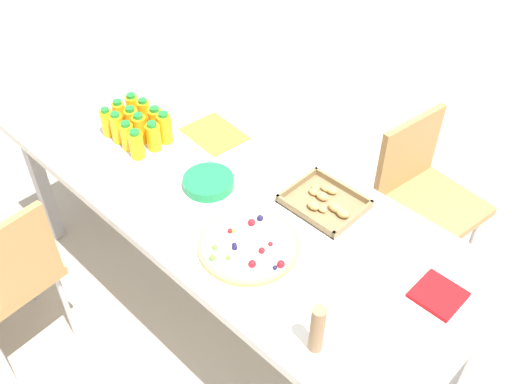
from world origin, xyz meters
name	(u,v)px	position (x,y,z in m)	size (l,w,h in m)	color
ground_plane	(229,303)	(0.00, 0.00, 0.00)	(12.00, 12.00, 0.00)	#B2A899
party_table	(223,200)	(0.00, 0.00, 0.68)	(2.13, 0.83, 0.75)	silver
chair_near_left	(2,275)	(-0.45, -0.78, 0.50)	(0.43, 0.43, 0.83)	#B7844C
chair_far_right	(422,190)	(0.45, 0.81, 0.50)	(0.45, 0.45, 0.83)	#B7844C
juice_bottle_0	(107,123)	(-0.61, -0.11, 0.81)	(0.05, 0.05, 0.14)	#F9AE14
juice_bottle_1	(118,128)	(-0.54, -0.10, 0.82)	(0.06, 0.06, 0.15)	#F9AF14
juice_bottle_2	(128,136)	(-0.47, -0.10, 0.81)	(0.06, 0.06, 0.13)	#F9AD14
juice_bottle_3	(137,145)	(-0.40, -0.11, 0.81)	(0.06, 0.06, 0.13)	#F9AD14
juice_bottle_4	(120,115)	(-0.62, -0.04, 0.81)	(0.06, 0.06, 0.14)	#F9AD14
juice_bottle_5	(132,122)	(-0.54, -0.03, 0.81)	(0.06, 0.06, 0.14)	#FAAD14
juice_bottle_6	(140,129)	(-0.47, -0.04, 0.81)	(0.06, 0.06, 0.14)	#FAAD14
juice_bottle_7	(154,137)	(-0.39, -0.03, 0.81)	(0.06, 0.06, 0.13)	#F8AE14
juice_bottle_8	(133,108)	(-0.62, 0.03, 0.81)	(0.06, 0.06, 0.14)	#FAAF14
juice_bottle_9	(145,114)	(-0.55, 0.04, 0.82)	(0.06, 0.06, 0.14)	#FAAD14
juice_bottle_10	(156,122)	(-0.46, 0.04, 0.81)	(0.06, 0.06, 0.14)	#FAAF14
juice_bottle_11	(165,128)	(-0.40, 0.04, 0.82)	(0.06, 0.06, 0.15)	#F9AE14
fruit_pizza	(249,245)	(0.30, -0.15, 0.76)	(0.36, 0.36, 0.05)	tan
snack_tray	(325,202)	(0.35, 0.21, 0.76)	(0.29, 0.24, 0.04)	olive
plate_stack	(208,182)	(-0.05, -0.03, 0.77)	(0.20, 0.20, 0.04)	#1E8C4C
napkin_stack	(438,295)	(0.89, 0.13, 0.76)	(0.15, 0.15, 0.02)	red
cardboard_tube	(317,329)	(0.72, -0.30, 0.84)	(0.04, 0.04, 0.19)	#9E7A56
paper_folder	(214,134)	(-0.28, 0.21, 0.75)	(0.26, 0.20, 0.01)	yellow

